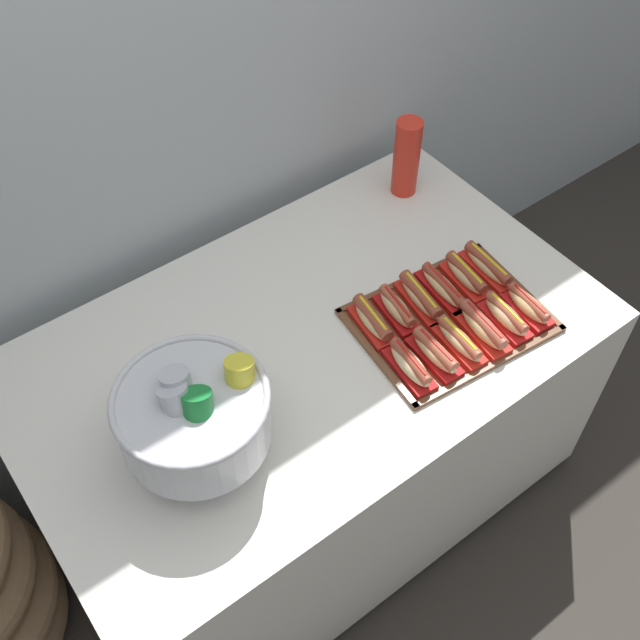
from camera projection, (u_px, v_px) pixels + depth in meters
ground_plane at (310, 485)px, 2.57m from camera, size 10.00×10.00×0.00m
back_wall at (164, 58)px, 1.87m from camera, size 6.00×0.10×2.60m
buffet_table at (309, 419)px, 2.26m from camera, size 1.52×0.91×0.78m
serving_tray at (449, 321)px, 2.01m from camera, size 0.51×0.41×0.01m
hot_dog_0 at (410, 365)px, 1.88m from camera, size 0.08×0.17×0.06m
hot_dog_1 at (435, 353)px, 1.90m from camera, size 0.07×0.17×0.06m
hot_dog_2 at (459, 341)px, 1.93m from camera, size 0.07×0.17×0.06m
hot_dog_3 at (483, 328)px, 1.95m from camera, size 0.08×0.18×0.07m
hot_dog_4 at (506, 317)px, 1.98m from camera, size 0.08×0.16×0.06m
hot_dog_5 at (528, 306)px, 2.01m from camera, size 0.07×0.16×0.06m
hot_dog_6 at (373, 321)px, 1.97m from camera, size 0.08×0.17×0.06m
hot_dog_7 at (397, 309)px, 1.99m from camera, size 0.08×0.16×0.06m
hot_dog_8 at (420, 298)px, 2.02m from camera, size 0.08×0.19×0.06m
hot_dog_9 at (443, 288)px, 2.05m from camera, size 0.08×0.19×0.06m
hot_dog_10 at (466, 276)px, 2.07m from camera, size 0.08×0.17×0.06m
hot_dog_11 at (488, 266)px, 2.10m from camera, size 0.07×0.19×0.06m
punch_bowl at (194, 415)px, 1.66m from camera, size 0.34×0.34×0.26m
cup_stack at (406, 157)px, 2.26m from camera, size 0.08×0.08×0.25m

